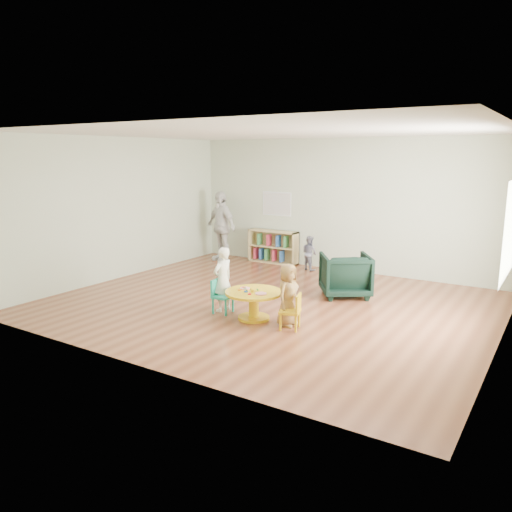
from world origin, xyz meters
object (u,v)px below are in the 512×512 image
(child_right, at_px, (288,295))
(armchair, at_px, (345,275))
(activity_table, at_px, (254,300))
(bookshelf, at_px, (273,247))
(kid_chair_right, at_px, (293,310))
(adult_caretaker, at_px, (221,226))
(child_left, at_px, (223,279))
(kid_chair_left, at_px, (221,295))
(toddler, at_px, (309,253))

(child_right, bearing_deg, armchair, -3.16)
(activity_table, bearing_deg, armchair, 70.64)
(child_right, bearing_deg, bookshelf, 33.22)
(kid_chair_right, bearing_deg, adult_caretaker, 32.24)
(child_left, distance_m, child_right, 1.21)
(kid_chair_right, distance_m, bookshelf, 4.54)
(kid_chair_left, relative_size, toddler, 0.72)
(kid_chair_left, height_order, child_right, child_right)
(bookshelf, bearing_deg, child_right, -56.79)
(bookshelf, relative_size, toddler, 1.60)
(kid_chair_left, xyz_separation_m, kid_chair_right, (1.32, -0.08, -0.01))
(child_left, bearing_deg, bookshelf, -153.76)
(kid_chair_left, distance_m, armchair, 2.33)
(kid_chair_right, xyz_separation_m, child_right, (-0.14, 0.11, 0.18))
(child_left, distance_m, toddler, 3.34)
(child_left, height_order, toddler, child_left)
(child_right, distance_m, toddler, 3.65)
(adult_caretaker, bearing_deg, child_right, -24.87)
(child_left, bearing_deg, kid_chair_right, 90.73)
(child_right, bearing_deg, adult_caretaker, 47.98)
(child_left, bearing_deg, adult_caretaker, -135.31)
(activity_table, distance_m, bookshelf, 4.11)
(kid_chair_right, distance_m, child_right, 0.26)
(kid_chair_left, bearing_deg, child_left, -171.23)
(kid_chair_right, height_order, toddler, toddler)
(kid_chair_left, bearing_deg, activity_table, 85.25)
(kid_chair_right, bearing_deg, bookshelf, 18.08)
(toddler, xyz_separation_m, adult_caretaker, (-2.21, -0.20, 0.44))
(kid_chair_left, bearing_deg, adult_caretaker, -149.82)
(kid_chair_right, bearing_deg, armchair, -14.80)
(kid_chair_right, bearing_deg, kid_chair_left, 70.87)
(activity_table, relative_size, armchair, 1.04)
(child_right, bearing_deg, toddler, 21.49)
(bookshelf, distance_m, adult_caretaker, 1.32)
(adult_caretaker, bearing_deg, kid_chair_right, -24.72)
(activity_table, distance_m, armchair, 2.04)
(kid_chair_right, relative_size, adult_caretaker, 0.32)
(child_left, relative_size, child_right, 1.12)
(kid_chair_right, height_order, child_left, child_left)
(toddler, bearing_deg, kid_chair_left, 113.34)
(bookshelf, height_order, child_left, child_left)
(toddler, bearing_deg, kid_chair_right, 133.63)
(armchair, height_order, toddler, armchair)
(child_left, relative_size, toddler, 1.38)
(kid_chair_left, relative_size, adult_caretaker, 0.33)
(adult_caretaker, bearing_deg, activity_table, -30.11)
(bookshelf, relative_size, child_left, 1.16)
(kid_chair_left, bearing_deg, toddler, 176.58)
(activity_table, xyz_separation_m, adult_caretaker, (-2.97, 3.22, 0.51))
(toddler, relative_size, adult_caretaker, 0.46)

